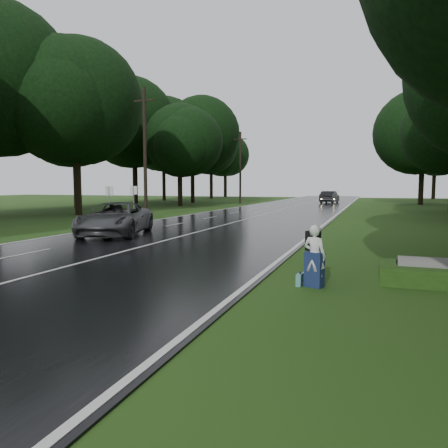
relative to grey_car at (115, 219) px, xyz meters
The scene contains 16 objects.
ground 8.80m from the grey_car, 67.71° to the right, with size 160.00×160.00×0.00m, color #254614.
road 12.38m from the grey_car, 74.40° to the left, with size 12.00×140.00×0.04m, color black.
lane_center 12.38m from the grey_car, 74.40° to the left, with size 0.12×140.00×0.01m, color silver.
grey_car is the anchor object (origin of this frame).
far_car 42.70m from the grey_car, 81.61° to the left, with size 1.75×5.01×1.65m, color black.
hitchhiker 12.91m from the grey_car, 34.39° to the right, with size 0.65×0.62×1.53m.
suitcase 12.63m from the grey_car, 35.17° to the right, with size 0.12×0.42×0.30m, color teal.
culvert 14.56m from the grey_car, 24.06° to the right, with size 0.67×0.67×1.33m, color slate.
utility_pole_mid 12.93m from the grey_car, 113.67° to the left, with size 1.80×0.28×10.12m, color black, non-canonical shape.
utility_pole_far 37.35m from the grey_car, 97.97° to the left, with size 1.80×0.28×9.68m, color black, non-canonical shape.
road_sign_a 6.43m from the grey_car, 127.48° to the left, with size 0.58×0.10×2.41m, color white, non-canonical shape.
road_sign_b 8.88m from the grey_car, 116.02° to the left, with size 0.58×0.10×2.43m, color white, non-canonical shape.
tree_left_d 15.93m from the grey_car, 135.09° to the left, with size 10.56×10.56×16.50m, color black, non-canonical shape.
tree_left_e 29.91m from the grey_car, 109.57° to the left, with size 8.77×8.77×13.70m, color black, non-canonical shape.
tree_left_f 39.78m from the grey_car, 108.48° to the left, with size 10.94×10.94×17.10m, color black, non-canonical shape.
tree_right_f 45.51m from the grey_car, 67.05° to the left, with size 9.95×9.95×15.54m, color black, non-canonical shape.
Camera 1 is at (8.64, -9.38, 2.47)m, focal length 33.43 mm.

